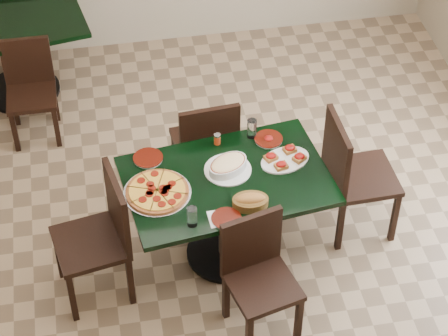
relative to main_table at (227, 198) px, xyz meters
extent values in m
plane|color=#876B4E|center=(-0.12, -0.03, -0.57)|extent=(5.50, 5.50, 0.00)
cube|color=black|center=(0.00, 0.00, 0.16)|extent=(1.44, 1.03, 0.04)
cylinder|color=black|center=(0.00, 0.00, -0.21)|extent=(0.11, 0.11, 0.71)
cylinder|color=black|center=(0.00, 0.00, -0.55)|extent=(0.57, 0.57, 0.03)
cube|color=black|center=(-1.42, 2.15, 0.16)|extent=(1.30, 1.04, 0.04)
cylinder|color=black|center=(-1.42, 2.15, -0.21)|extent=(0.13, 0.13, 0.71)
cylinder|color=black|center=(-1.42, 2.15, -0.55)|extent=(0.64, 0.64, 0.03)
cube|color=black|center=(-0.04, 0.71, -0.12)|extent=(0.47, 0.47, 0.04)
cube|color=black|center=(-0.03, 0.51, 0.13)|extent=(0.44, 0.08, 0.47)
cube|color=black|center=(0.13, 0.91, -0.36)|extent=(0.04, 0.04, 0.43)
cube|color=black|center=(0.16, 0.54, -0.36)|extent=(0.04, 0.04, 0.43)
cube|color=black|center=(-0.25, 0.88, -0.36)|extent=(0.04, 0.04, 0.43)
cube|color=black|center=(-0.22, 0.51, -0.36)|extent=(0.04, 0.04, 0.43)
cube|color=black|center=(0.11, -0.67, -0.15)|extent=(0.50, 0.50, 0.04)
cube|color=black|center=(0.06, -0.49, 0.10)|extent=(0.41, 0.14, 0.44)
cube|color=black|center=(-0.10, -0.54, -0.37)|extent=(0.05, 0.05, 0.40)
cube|color=black|center=(0.33, -0.80, -0.37)|extent=(0.05, 0.05, 0.40)
cube|color=black|center=(0.24, -0.46, -0.37)|extent=(0.05, 0.05, 0.40)
cube|color=black|center=(0.99, 0.12, -0.09)|extent=(0.48, 0.48, 0.04)
cube|color=black|center=(0.78, 0.11, 0.18)|extent=(0.06, 0.47, 0.50)
cube|color=black|center=(1.20, -0.08, -0.34)|extent=(0.04, 0.04, 0.46)
cube|color=black|center=(0.80, -0.09, -0.34)|extent=(0.04, 0.04, 0.46)
cube|color=black|center=(1.19, 0.33, -0.34)|extent=(0.04, 0.04, 0.46)
cube|color=black|center=(0.78, 0.32, -0.34)|extent=(0.04, 0.04, 0.46)
cube|color=black|center=(-0.94, -0.16, -0.10)|extent=(0.53, 0.53, 0.04)
cube|color=black|center=(-0.74, -0.12, 0.16)|extent=(0.12, 0.46, 0.49)
cube|color=black|center=(-1.17, 0.00, -0.34)|extent=(0.05, 0.05, 0.45)
cube|color=black|center=(-0.78, 0.07, -0.34)|extent=(0.05, 0.05, 0.45)
cube|color=black|center=(-1.10, -0.39, -0.34)|extent=(0.05, 0.05, 0.45)
cube|color=black|center=(-0.71, -0.32, -0.34)|extent=(0.05, 0.05, 0.45)
cube|color=black|center=(-1.30, 1.55, -0.17)|extent=(0.39, 0.39, 0.04)
cube|color=black|center=(-1.30, 1.73, 0.06)|extent=(0.39, 0.04, 0.42)
cube|color=black|center=(-1.46, 1.39, -0.38)|extent=(0.04, 0.04, 0.38)
cube|color=black|center=(-1.46, 1.72, -0.38)|extent=(0.04, 0.04, 0.38)
cube|color=black|center=(-1.13, 1.39, -0.38)|extent=(0.04, 0.04, 0.38)
cube|color=black|center=(-1.13, 1.72, -0.38)|extent=(0.04, 0.04, 0.38)
cylinder|color=silver|center=(-0.47, -0.06, 0.19)|extent=(0.44, 0.44, 0.01)
cylinder|color=brown|center=(-0.47, -0.06, 0.20)|extent=(0.41, 0.41, 0.02)
cylinder|color=gold|center=(-0.47, -0.06, 0.21)|extent=(0.37, 0.37, 0.01)
cylinder|color=silver|center=(0.02, 0.08, 0.19)|extent=(0.32, 0.32, 0.01)
ellipsoid|color=beige|center=(0.02, 0.08, 0.25)|extent=(0.30, 0.27, 0.04)
ellipsoid|color=#B06D30|center=(0.10, -0.27, 0.24)|extent=(0.21, 0.11, 0.08)
cylinder|color=silver|center=(-0.07, -0.36, 0.19)|extent=(0.19, 0.19, 0.01)
cylinder|color=#3B0A04|center=(-0.07, -0.36, 0.19)|extent=(0.19, 0.19, 0.00)
cylinder|color=silver|center=(0.35, 0.33, 0.19)|extent=(0.19, 0.19, 0.01)
cylinder|color=#3B0A04|center=(0.35, 0.33, 0.19)|extent=(0.20, 0.20, 0.00)
ellipsoid|color=#91070C|center=(0.35, 0.33, 0.20)|extent=(0.06, 0.06, 0.03)
cylinder|color=silver|center=(-0.49, 0.28, 0.19)|extent=(0.20, 0.20, 0.01)
cylinder|color=#3B0A04|center=(-0.49, 0.28, 0.19)|extent=(0.20, 0.20, 0.00)
cube|color=silver|center=(-0.10, -0.35, 0.18)|extent=(0.15, 0.15, 0.00)
cube|color=silver|center=(-0.08, -0.35, 0.19)|extent=(0.02, 0.14, 0.00)
cylinder|color=white|center=(0.25, 0.38, 0.25)|extent=(0.07, 0.07, 0.14)
cylinder|color=white|center=(-0.29, -0.37, 0.25)|extent=(0.07, 0.07, 0.14)
cylinder|color=red|center=(0.00, 0.35, 0.22)|extent=(0.05, 0.05, 0.07)
cylinder|color=silver|center=(0.00, 0.35, 0.26)|extent=(0.05, 0.05, 0.01)
camera|label=1|loc=(-0.75, -4.06, 4.19)|focal=70.00mm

